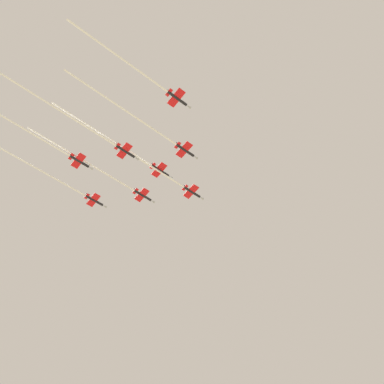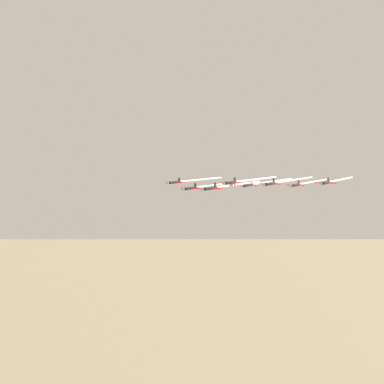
% 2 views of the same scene
% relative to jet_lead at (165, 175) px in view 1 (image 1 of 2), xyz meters
% --- Properties ---
extents(jet_lead, '(10.00, 51.60, 2.25)m').
position_rel_jet_lead_xyz_m(jet_lead, '(0.00, 0.00, 0.00)').
color(jet_lead, black).
extents(jet_port_inner, '(11.06, 60.04, 2.25)m').
position_rel_jet_lead_xyz_m(jet_port_inner, '(17.65, 17.07, 1.16)').
color(jet_port_inner, black).
extents(jet_starboard_inner, '(11.01, 59.60, 2.25)m').
position_rel_jet_lead_xyz_m(jet_starboard_inner, '(-12.89, 20.72, -1.31)').
color(jet_starboard_inner, black).
extents(jet_port_outer, '(10.54, 55.88, 2.25)m').
position_rel_jet_lead_xyz_m(jet_port_outer, '(2.35, 18.67, 1.09)').
color(jet_port_outer, black).
extents(jet_starboard_outer, '(10.16, 52.82, 2.25)m').
position_rel_jet_lead_xyz_m(jet_starboard_outer, '(34.43, 27.21, 1.10)').
color(jet_starboard_outer, black).
extents(jet_center_rear, '(10.00, 51.59, 2.25)m').
position_rel_jet_lead_xyz_m(jet_center_rear, '(-26.68, 34.35, -0.24)').
color(jet_center_rear, black).
extents(jet_port_trail, '(11.29, 61.80, 2.25)m').
position_rel_jet_lead_xyz_m(jet_port_trail, '(4.80, 38.10, -0.75)').
color(jet_port_trail, black).
extents(jet_starboard_trail, '(10.42, 54.89, 2.25)m').
position_rel_jet_lead_xyz_m(jet_starboard_trail, '(21.20, 45.30, -0.92)').
color(jet_starboard_trail, black).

